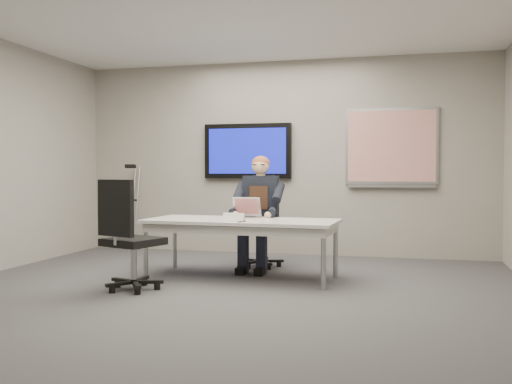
% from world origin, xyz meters
% --- Properties ---
extents(floor, '(6.00, 6.00, 0.02)m').
position_xyz_m(floor, '(0.00, 0.00, 0.00)').
color(floor, '#3C3C3F').
rests_on(floor, ground).
extents(ceiling, '(6.00, 6.00, 0.02)m').
position_xyz_m(ceiling, '(0.00, 0.00, 2.80)').
color(ceiling, silver).
rests_on(ceiling, wall_back).
extents(wall_back, '(6.00, 0.02, 2.80)m').
position_xyz_m(wall_back, '(0.00, 3.00, 1.40)').
color(wall_back, gray).
rests_on(wall_back, ground).
extents(wall_front, '(6.00, 0.02, 2.80)m').
position_xyz_m(wall_front, '(0.00, -3.00, 1.40)').
color(wall_front, gray).
rests_on(wall_front, ground).
extents(conference_table, '(2.19, 1.01, 0.66)m').
position_xyz_m(conference_table, '(-0.05, 1.01, 0.59)').
color(conference_table, silver).
rests_on(conference_table, ground).
extents(tv_display, '(1.30, 0.09, 0.80)m').
position_xyz_m(tv_display, '(-0.50, 2.95, 1.50)').
color(tv_display, black).
rests_on(tv_display, wall_back).
extents(whiteboard, '(1.25, 0.08, 1.10)m').
position_xyz_m(whiteboard, '(1.55, 2.97, 1.53)').
color(whiteboard, '#989AA0').
rests_on(whiteboard, wall_back).
extents(office_chair_far, '(0.63, 0.63, 1.05)m').
position_xyz_m(office_chair_far, '(-0.02, 1.83, 0.33)').
color(office_chair_far, black).
rests_on(office_chair_far, ground).
extents(office_chair_near, '(0.68, 0.68, 1.12)m').
position_xyz_m(office_chair_near, '(-0.95, 0.07, 0.35)').
color(office_chair_near, black).
rests_on(office_chair_near, ground).
extents(seated_person, '(0.45, 0.77, 1.39)m').
position_xyz_m(seated_person, '(-0.01, 1.58, 0.56)').
color(seated_person, '#1C1F2F').
rests_on(seated_person, office_chair_far).
extents(crutch, '(0.30, 0.60, 1.38)m').
position_xyz_m(crutch, '(-2.24, 2.80, 0.67)').
color(crutch, '#999CA0').
rests_on(crutch, ground).
extents(laptop, '(0.35, 0.33, 0.24)m').
position_xyz_m(laptop, '(-0.07, 1.23, 0.72)').
color(laptop, silver).
rests_on(laptop, conference_table).
extents(name_tent, '(0.24, 0.08, 0.09)m').
position_xyz_m(name_tent, '(-0.06, 0.73, 0.71)').
color(name_tent, white).
rests_on(name_tent, conference_table).
extents(pen, '(0.06, 0.13, 0.01)m').
position_xyz_m(pen, '(0.05, 0.69, 0.67)').
color(pen, black).
rests_on(pen, conference_table).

